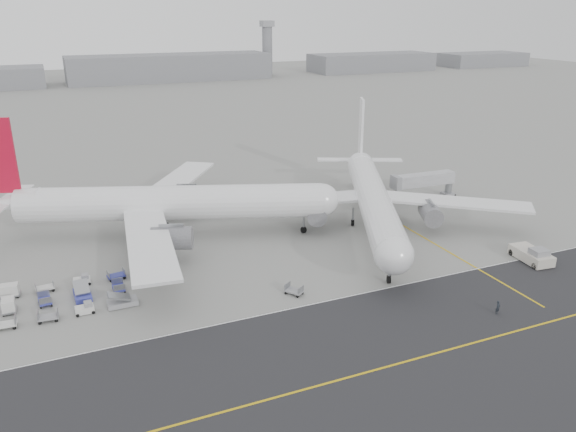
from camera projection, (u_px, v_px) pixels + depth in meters
name	position (u px, v px, depth m)	size (l,w,h in m)	color
ground	(289.00, 300.00, 75.33)	(700.00, 700.00, 0.00)	gray
taxiway	(396.00, 364.00, 61.67)	(220.00, 59.00, 0.03)	#2A2A2C
horizon_buildings	(153.00, 81.00, 310.80)	(520.00, 28.00, 28.00)	gray
control_tower	(267.00, 47.00, 335.44)	(7.00, 7.00, 31.25)	gray
airliner_a	(163.00, 203.00, 94.92)	(57.59, 56.57, 20.74)	white
airliner_b	(372.00, 197.00, 99.15)	(51.45, 52.74, 19.34)	white
pushback_tug	(532.00, 255.00, 86.72)	(4.03, 9.24, 2.61)	beige
jet_bridge	(424.00, 181.00, 114.74)	(14.70, 3.29, 5.53)	gray
gse_cluster	(66.00, 301.00, 75.11)	(21.46, 16.27, 1.92)	#939498
stray_dolly	(294.00, 294.00, 76.96)	(1.49, 2.41, 1.49)	silver
ground_crew_a	(498.00, 307.00, 71.65)	(0.67, 0.44, 1.84)	black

